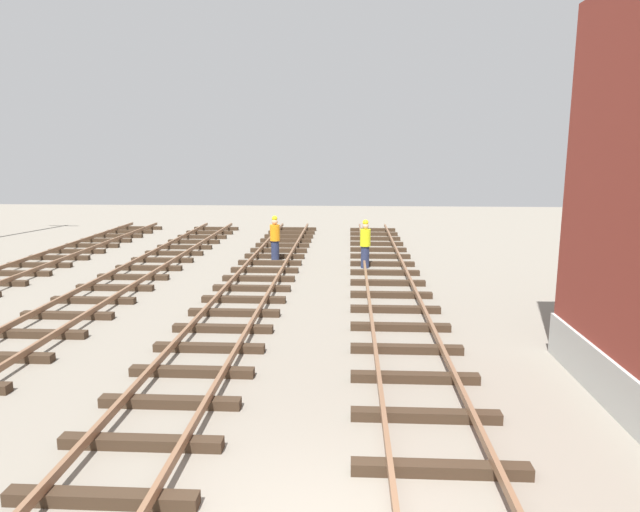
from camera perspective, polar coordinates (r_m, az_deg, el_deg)
The scene contains 2 objects.
track_worker_foreground at distance 22.72m, azimuth -4.61°, elevation 1.77°, with size 0.40×0.40×1.87m.
track_worker_distant at distance 21.43m, azimuth 4.63°, elevation 1.23°, with size 0.40×0.40×1.87m.
Camera 1 is at (0.15, -5.57, 4.44)m, focal length 31.39 mm.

